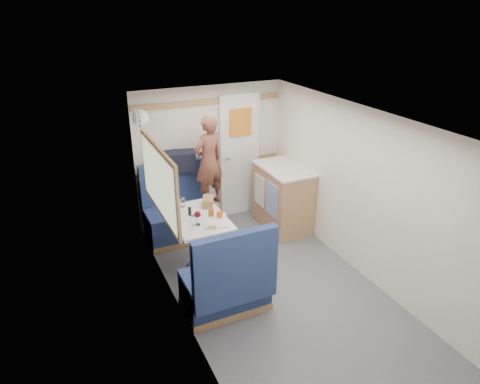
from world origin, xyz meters
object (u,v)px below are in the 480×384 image
dome_light (140,118)px  tumbler_mid (183,202)px  bench_far (178,218)px  bread_loaf (208,201)px  dinette_table (198,228)px  galley_counter (282,197)px  beer_glass (211,213)px  bench_near (227,287)px  duffel_bag (175,161)px  cheese_block (212,226)px  tumbler_left (194,220)px  pepper_grinder (190,211)px  wine_glass (198,215)px  person (209,161)px  tray (216,221)px  orange_fruit (220,214)px

dome_light → tumbler_mid: dome_light is taller
bench_far → bread_loaf: size_ratio=4.49×
dinette_table → bread_loaf: size_ratio=3.94×
galley_counter → dinette_table: bearing=-159.5°
beer_glass → bread_loaf: bearing=75.7°
beer_glass → bench_far: bearing=98.7°
bench_near → duffel_bag: duffel_bag is taller
duffel_bag → beer_glass: (0.06, -1.19, -0.26)m
bench_near → bread_loaf: bearing=78.6°
cheese_block → tumbler_mid: (-0.13, 0.67, 0.02)m
tumbler_left → tumbler_mid: bearing=87.2°
dome_light → pepper_grinder: bearing=-67.4°
dome_light → wine_glass: dome_light is taller
person → tumbler_mid: bearing=23.1°
tray → dinette_table: bearing=128.1°
tray → bench_near: bearing=-102.3°
tray → tumbler_left: 0.25m
bench_near → dome_light: dome_light is taller
dinette_table → bench_near: size_ratio=0.88×
dome_light → dinette_table: bearing=-65.4°
bench_near → orange_fruit: bench_near is taller
orange_fruit → pepper_grinder: bearing=142.8°
dinette_table → wine_glass: size_ratio=5.48×
tumbler_mid → bench_far: bearing=81.7°
bench_near → beer_glass: bench_near is taller
tray → bread_loaf: 0.45m
galley_counter → person: (-1.01, 0.27, 0.61)m
pepper_grinder → bench_near: bearing=-85.7°
beer_glass → wine_glass: bearing=-151.7°
bench_far → person: 0.90m
dinette_table → tumbler_mid: (-0.08, 0.35, 0.21)m
dinette_table → person: person is taller
tray → cheese_block: 0.17m
bench_far → beer_glass: 1.05m
cheese_block → bench_near: bearing=-95.3°
bench_near → dome_light: bearing=102.8°
tray → bread_loaf: bread_loaf is taller
dinette_table → beer_glass: size_ratio=9.08×
orange_fruit → tumbler_left: size_ratio=0.73×
duffel_bag → tumbler_mid: size_ratio=5.18×
person → bread_loaf: (-0.23, -0.56, -0.31)m
galley_counter → tumbler_left: bearing=-155.7°
tumbler_left → beer_glass: size_ratio=1.08×
bench_near → duffel_bag: size_ratio=1.88×
dinette_table → bread_loaf: bearing=48.6°
dinette_table → dome_light: dome_light is taller
dinette_table → tumbler_left: bearing=-122.7°
tray → wine_glass: wine_glass is taller
dome_light → wine_glass: (0.33, -1.03, -0.91)m
duffel_bag → orange_fruit: duffel_bag is taller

